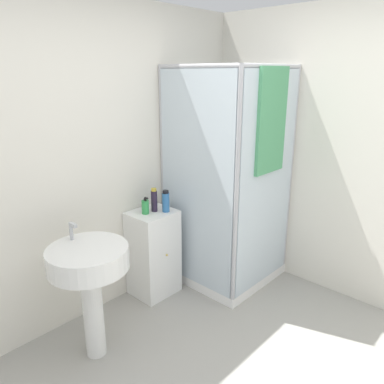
{
  "coord_description": "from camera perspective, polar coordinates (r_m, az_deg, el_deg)",
  "views": [
    {
      "loc": [
        -1.47,
        -0.83,
        1.95
      ],
      "look_at": [
        0.66,
        1.14,
        1.02
      ],
      "focal_mm": 35.0,
      "sensor_mm": 36.0,
      "label": 1
    }
  ],
  "objects": [
    {
      "name": "vanity_cabinet",
      "position": [
        3.44,
        -5.91,
        -9.19
      ],
      "size": [
        0.39,
        0.36,
        0.79
      ],
      "color": "white",
      "rests_on": "ground_plane"
    },
    {
      "name": "shampoo_bottle_tall_black",
      "position": [
        3.26,
        -5.79,
        -1.24
      ],
      "size": [
        0.05,
        0.05,
        0.21
      ],
      "color": "#281E33",
      "rests_on": "vanity_cabinet"
    },
    {
      "name": "sink",
      "position": [
        2.67,
        -15.38,
        -11.61
      ],
      "size": [
        0.54,
        0.54,
        0.97
      ],
      "color": "white",
      "rests_on": "ground_plane"
    },
    {
      "name": "shampoo_bottle_blue",
      "position": [
        3.24,
        -4.02,
        -1.44
      ],
      "size": [
        0.06,
        0.06,
        0.19
      ],
      "color": "#2D66A3",
      "rests_on": "vanity_cabinet"
    },
    {
      "name": "soap_dispenser",
      "position": [
        3.22,
        -7.12,
        -2.26
      ],
      "size": [
        0.06,
        0.06,
        0.15
      ],
      "color": "green",
      "rests_on": "vanity_cabinet"
    },
    {
      "name": "shower_enclosure",
      "position": [
        3.56,
        5.71,
        -4.85
      ],
      "size": [
        0.88,
        0.91,
        2.01
      ],
      "color": "white",
      "rests_on": "ground_plane"
    },
    {
      "name": "wall_back",
      "position": [
        3.01,
        -16.54,
        3.64
      ],
      "size": [
        6.4,
        0.06,
        2.5
      ],
      "primitive_type": "cube",
      "color": "silver",
      "rests_on": "ground_plane"
    }
  ]
}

